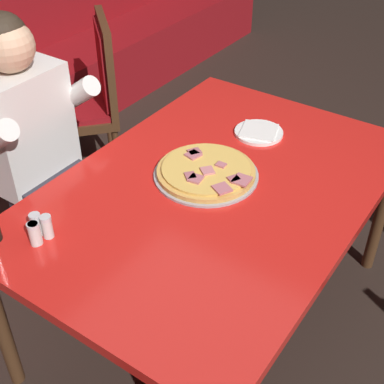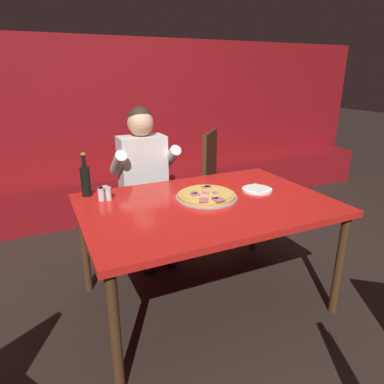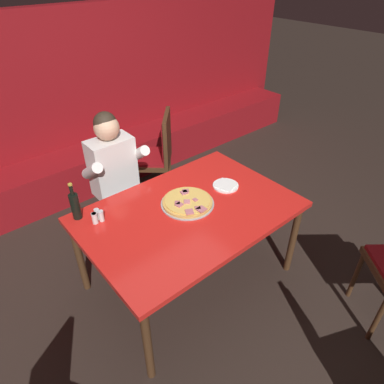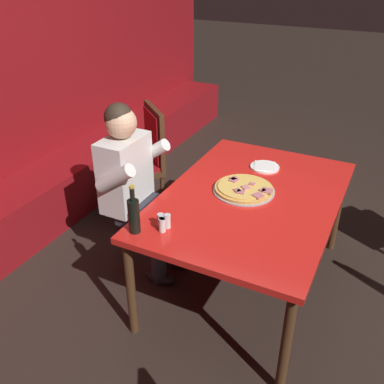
{
  "view_description": "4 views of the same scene",
  "coord_description": "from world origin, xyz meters",
  "px_view_note": "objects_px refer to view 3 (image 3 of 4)",
  "views": [
    {
      "loc": [
        -1.38,
        -0.85,
        1.94
      ],
      "look_at": [
        -0.04,
        0.08,
        0.7
      ],
      "focal_mm": 50.0,
      "sensor_mm": 36.0,
      "label": 1
    },
    {
      "loc": [
        -0.95,
        -1.81,
        1.53
      ],
      "look_at": [
        -0.03,
        0.15,
        0.77
      ],
      "focal_mm": 32.0,
      "sensor_mm": 36.0,
      "label": 2
    },
    {
      "loc": [
        -1.27,
        -1.54,
        2.31
      ],
      "look_at": [
        0.03,
        0.01,
        0.89
      ],
      "focal_mm": 32.0,
      "sensor_mm": 36.0,
      "label": 3
    },
    {
      "loc": [
        -2.3,
        -0.72,
        2.12
      ],
      "look_at": [
        -0.18,
        0.34,
        0.78
      ],
      "focal_mm": 40.0,
      "sensor_mm": 36.0,
      "label": 4
    }
  ],
  "objects_px": {
    "dining_chair_by_booth": "(157,152)",
    "plate_white_paper": "(226,185)",
    "main_dining_table": "(189,217)",
    "shaker_black_pepper": "(95,219)",
    "shaker_red_pepper_flakes": "(101,216)",
    "beer_bottle": "(75,205)",
    "shaker_parmesan": "(97,215)",
    "shaker_oregano": "(95,219)",
    "diner_seated_blue_shirt": "(119,178)",
    "pizza": "(187,202)"
  },
  "relations": [
    {
      "from": "dining_chair_by_booth",
      "to": "plate_white_paper",
      "type": "bearing_deg",
      "value": -94.34
    },
    {
      "from": "main_dining_table",
      "to": "shaker_black_pepper",
      "type": "xyz_separation_m",
      "value": [
        -0.6,
        0.31,
        0.1
      ]
    },
    {
      "from": "plate_white_paper",
      "to": "shaker_red_pepper_flakes",
      "type": "xyz_separation_m",
      "value": [
        -0.98,
        0.26,
        0.03
      ]
    },
    {
      "from": "beer_bottle",
      "to": "dining_chair_by_booth",
      "type": "xyz_separation_m",
      "value": [
        1.18,
        0.71,
        -0.28
      ]
    },
    {
      "from": "shaker_parmesan",
      "to": "shaker_black_pepper",
      "type": "relative_size",
      "value": 1.0
    },
    {
      "from": "shaker_black_pepper",
      "to": "shaker_oregano",
      "type": "relative_size",
      "value": 1.0
    },
    {
      "from": "beer_bottle",
      "to": "diner_seated_blue_shirt",
      "type": "relative_size",
      "value": 0.23
    },
    {
      "from": "diner_seated_blue_shirt",
      "to": "shaker_oregano",
      "type": "bearing_deg",
      "value": -133.53
    },
    {
      "from": "shaker_oregano",
      "to": "shaker_parmesan",
      "type": "bearing_deg",
      "value": 44.4
    },
    {
      "from": "diner_seated_blue_shirt",
      "to": "dining_chair_by_booth",
      "type": "relative_size",
      "value": 1.28
    },
    {
      "from": "plate_white_paper",
      "to": "shaker_red_pepper_flakes",
      "type": "bearing_deg",
      "value": 165.42
    },
    {
      "from": "pizza",
      "to": "beer_bottle",
      "type": "xyz_separation_m",
      "value": [
        -0.71,
        0.39,
        0.09
      ]
    },
    {
      "from": "shaker_parmesan",
      "to": "shaker_black_pepper",
      "type": "bearing_deg",
      "value": -140.95
    },
    {
      "from": "main_dining_table",
      "to": "pizza",
      "type": "xyz_separation_m",
      "value": [
        0.04,
        0.06,
        0.08
      ]
    },
    {
      "from": "plate_white_paper",
      "to": "dining_chair_by_booth",
      "type": "distance_m",
      "value": 1.13
    },
    {
      "from": "diner_seated_blue_shirt",
      "to": "main_dining_table",
      "type": "bearing_deg",
      "value": -79.03
    },
    {
      "from": "main_dining_table",
      "to": "shaker_black_pepper",
      "type": "bearing_deg",
      "value": 152.65
    },
    {
      "from": "main_dining_table",
      "to": "shaker_oregano",
      "type": "relative_size",
      "value": 18.3
    },
    {
      "from": "shaker_red_pepper_flakes",
      "to": "shaker_oregano",
      "type": "xyz_separation_m",
      "value": [
        -0.04,
        0.01,
        0.0
      ]
    },
    {
      "from": "beer_bottle",
      "to": "diner_seated_blue_shirt",
      "type": "distance_m",
      "value": 0.63
    },
    {
      "from": "shaker_parmesan",
      "to": "shaker_black_pepper",
      "type": "distance_m",
      "value": 0.05
    },
    {
      "from": "shaker_oregano",
      "to": "plate_white_paper",
      "type": "bearing_deg",
      "value": -14.28
    },
    {
      "from": "shaker_oregano",
      "to": "dining_chair_by_booth",
      "type": "relative_size",
      "value": 0.09
    },
    {
      "from": "pizza",
      "to": "plate_white_paper",
      "type": "height_order",
      "value": "pizza"
    },
    {
      "from": "shaker_black_pepper",
      "to": "shaker_oregano",
      "type": "height_order",
      "value": "same"
    },
    {
      "from": "beer_bottle",
      "to": "pizza",
      "type": "bearing_deg",
      "value": -28.59
    },
    {
      "from": "beer_bottle",
      "to": "shaker_oregano",
      "type": "xyz_separation_m",
      "value": [
        0.07,
        -0.14,
        -0.07
      ]
    },
    {
      "from": "shaker_parmesan",
      "to": "shaker_red_pepper_flakes",
      "type": "bearing_deg",
      "value": -70.68
    },
    {
      "from": "beer_bottle",
      "to": "shaker_oregano",
      "type": "distance_m",
      "value": 0.17
    },
    {
      "from": "pizza",
      "to": "main_dining_table",
      "type": "bearing_deg",
      "value": -118.66
    },
    {
      "from": "main_dining_table",
      "to": "shaker_red_pepper_flakes",
      "type": "relative_size",
      "value": 18.3
    },
    {
      "from": "beer_bottle",
      "to": "shaker_black_pepper",
      "type": "relative_size",
      "value": 3.4
    },
    {
      "from": "plate_white_paper",
      "to": "shaker_red_pepper_flakes",
      "type": "height_order",
      "value": "shaker_red_pepper_flakes"
    },
    {
      "from": "shaker_parmesan",
      "to": "shaker_oregano",
      "type": "height_order",
      "value": "same"
    },
    {
      "from": "shaker_parmesan",
      "to": "dining_chair_by_booth",
      "type": "xyz_separation_m",
      "value": [
        1.08,
        0.82,
        -0.21
      ]
    },
    {
      "from": "shaker_parmesan",
      "to": "diner_seated_blue_shirt",
      "type": "relative_size",
      "value": 0.07
    },
    {
      "from": "beer_bottle",
      "to": "shaker_oregano",
      "type": "relative_size",
      "value": 3.4
    },
    {
      "from": "plate_white_paper",
      "to": "shaker_oregano",
      "type": "bearing_deg",
      "value": 165.72
    },
    {
      "from": "pizza",
      "to": "shaker_parmesan",
      "type": "relative_size",
      "value": 4.72
    },
    {
      "from": "diner_seated_blue_shirt",
      "to": "dining_chair_by_booth",
      "type": "xyz_separation_m",
      "value": [
        0.66,
        0.38,
        -0.13
      ]
    },
    {
      "from": "beer_bottle",
      "to": "main_dining_table",
      "type": "bearing_deg",
      "value": -33.82
    },
    {
      "from": "main_dining_table",
      "to": "shaker_parmesan",
      "type": "bearing_deg",
      "value": 148.98
    },
    {
      "from": "plate_white_paper",
      "to": "beer_bottle",
      "type": "bearing_deg",
      "value": 159.97
    },
    {
      "from": "plate_white_paper",
      "to": "shaker_parmesan",
      "type": "distance_m",
      "value": 1.04
    },
    {
      "from": "pizza",
      "to": "shaker_oregano",
      "type": "bearing_deg",
      "value": 158.81
    },
    {
      "from": "plate_white_paper",
      "to": "shaker_black_pepper",
      "type": "xyz_separation_m",
      "value": [
        -1.03,
        0.26,
        0.03
      ]
    },
    {
      "from": "shaker_red_pepper_flakes",
      "to": "dining_chair_by_booth",
      "type": "bearing_deg",
      "value": 38.74
    },
    {
      "from": "shaker_oregano",
      "to": "main_dining_table",
      "type": "bearing_deg",
      "value": -27.39
    },
    {
      "from": "main_dining_table",
      "to": "shaker_oregano",
      "type": "bearing_deg",
      "value": 152.61
    },
    {
      "from": "plate_white_paper",
      "to": "dining_chair_by_booth",
      "type": "height_order",
      "value": "dining_chair_by_booth"
    }
  ]
}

